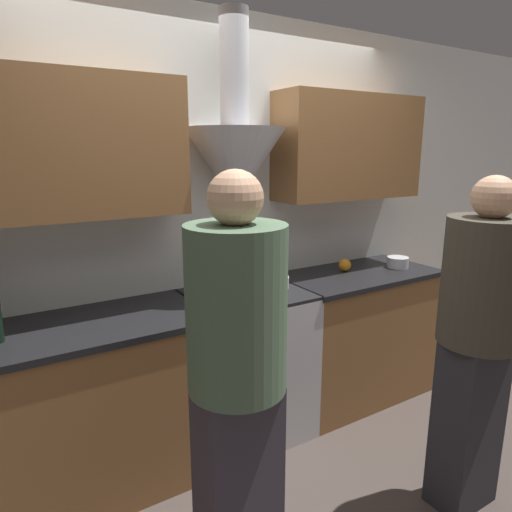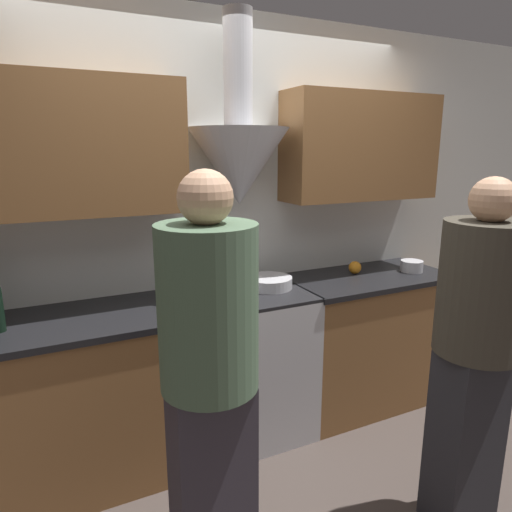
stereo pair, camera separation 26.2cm
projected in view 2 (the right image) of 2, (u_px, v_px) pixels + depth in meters
name	position (u px, v px, depth m)	size (l,w,h in m)	color
ground_plane	(274.00, 461.00, 2.68)	(12.00, 12.00, 0.00)	#423833
wall_back	(222.00, 200.00, 2.85)	(8.40, 0.60, 2.60)	silver
counter_left	(66.00, 404.00, 2.42)	(1.47, 0.62, 0.94)	brown
counter_right	(364.00, 338.00, 3.26)	(1.14, 0.62, 0.94)	brown
stove_range	(249.00, 363.00, 2.87)	(0.71, 0.60, 0.94)	silver
stock_pot	(225.00, 284.00, 2.68)	(0.23, 0.23, 0.15)	silver
mixing_bowl	(269.00, 282.00, 2.86)	(0.29, 0.29, 0.07)	silver
orange_fruit	(355.00, 267.00, 3.18)	(0.09, 0.09, 0.09)	orange
saucepan	(412.00, 266.00, 3.24)	(0.15, 0.15, 0.08)	silver
person_foreground_left	(210.00, 379.00, 1.71)	(0.37, 0.37, 1.73)	#38333D
person_foreground_right	(476.00, 345.00, 2.08)	(0.38, 0.38, 1.68)	#28282D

